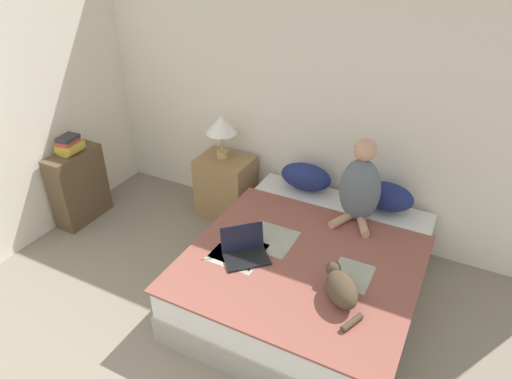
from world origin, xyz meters
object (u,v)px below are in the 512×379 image
Objects in this scene: bed at (308,272)px; pillow_far at (385,196)px; person_sitting at (360,187)px; nightstand at (226,186)px; pillow_near at (306,177)px; table_lamp at (221,126)px; book_stack_top at (69,145)px; laptop_open at (245,251)px; cat_tabby at (341,288)px; bookshelf at (79,186)px.

pillow_far is at bearing 65.62° from bed.
nightstand is (-1.43, 0.23, -0.50)m from person_sitting.
pillow_near is 0.67m from person_sitting.
table_lamp is at bearing 156.36° from nightstand.
pillow_near reaches higher than bed.
book_stack_top is (-2.12, -0.82, 0.22)m from pillow_near.
pillow_far is 0.77× the size of nightstand.
person_sitting is 1.09m from laptop_open.
pillow_far reaches higher than cat_tabby.
nightstand is at bearing 15.98° from cat_tabby.
bed is at bearing -110.75° from person_sitting.
laptop_open is 1.46m from table_lamp.
table_lamp is at bearing 32.21° from bookshelf.
pillow_near is at bearing 3.78° from nightstand.
pillow_near is at bearing 44.96° from laptop_open.
cat_tabby reaches higher than nightstand.
person_sitting reaches higher than nightstand.
bed is 4.42× the size of table_lamp.
pillow_near and pillow_far have the same top height.
cat_tabby is at bearing -8.38° from bookshelf.
pillow_far is at bearing 16.00° from bookshelf.
table_lamp reaches higher than pillow_near.
laptop_open is 0.95× the size of table_lamp.
laptop_open is at bearing -8.91° from book_stack_top.
table_lamp is (-0.88, -0.04, 0.35)m from pillow_near.
laptop_open is (-0.61, -0.87, -0.28)m from person_sitting.
book_stack_top reaches higher than pillow_near.
book_stack_top is at bearing 127.49° from laptop_open.
laptop_open is at bearing -123.99° from pillow_far.
laptop_open is at bearing -141.00° from bed.
bed is 0.98m from pillow_far.
nightstand is 1.57m from book_stack_top.
book_stack_top is (-1.27, -0.77, 0.52)m from nightstand.
book_stack_top is at bearing -148.93° from nightstand.
person_sitting reaches higher than book_stack_top.
person_sitting is 3.13× the size of book_stack_top.
bookshelf is at bearing -158.81° from pillow_near.
book_stack_top is (0.00, 0.00, 0.46)m from bookshelf.
cat_tabby is 1.11× the size of laptop_open.
bed is 3.06× the size of nightstand.
bed is at bearing -114.38° from pillow_far.
person_sitting is 1.17× the size of nightstand.
pillow_near is at bearing 21.17° from book_stack_top.
person_sitting is 2.79m from bookshelf.
laptop_open is 0.66× the size of nightstand.
pillow_far is at bearing 15.99° from book_stack_top.
book_stack_top is (-2.49, 0.00, 0.59)m from bed.
pillow_far is 1.11× the size of table_lamp.
cat_tabby is 1.05× the size of table_lamp.
table_lamp is at bearing -177.26° from pillow_near.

